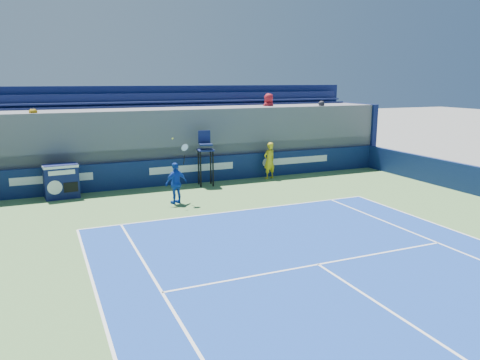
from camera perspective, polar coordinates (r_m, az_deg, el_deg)
name	(u,v)px	position (r m, az deg, el deg)	size (l,w,h in m)	color
ball_person	(269,161)	(22.56, 3.59, 2.39)	(0.64, 0.42, 1.76)	gold
back_hoarding	(192,170)	(21.69, -5.88, 1.17)	(20.40, 0.21, 1.20)	#0D1C4A
match_clock	(61,180)	(20.09, -20.97, -0.04)	(1.38, 0.84, 1.40)	#0D1445
umpire_chair	(205,152)	(21.00, -4.24, 3.41)	(0.80, 0.80, 2.48)	black
tennis_player	(176,183)	(18.08, -7.79, -0.36)	(1.03, 0.66, 2.57)	#1642B4
stadium_seating	(179,139)	(23.43, -7.47, 5.01)	(21.00, 4.05, 4.40)	#57565C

